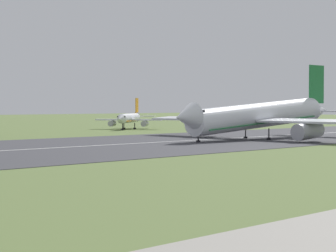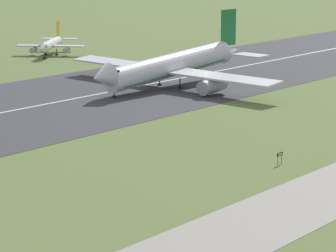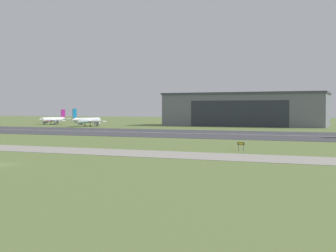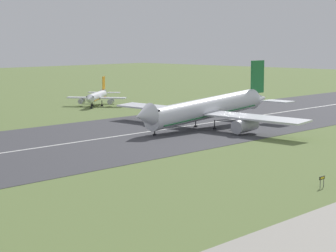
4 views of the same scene
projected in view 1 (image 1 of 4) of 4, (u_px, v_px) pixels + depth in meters
ground_plane at (176, 184)px, 58.19m from camera, size 743.85×743.85×0.00m
airplane_landing at (259, 116)px, 134.05m from camera, size 48.50×57.23×15.99m
airplane_parked_east at (129, 118)px, 188.97m from camera, size 22.59×20.07×9.10m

